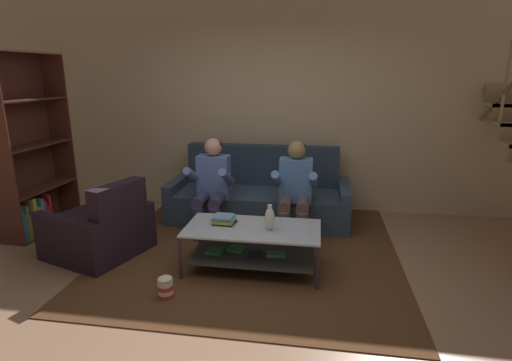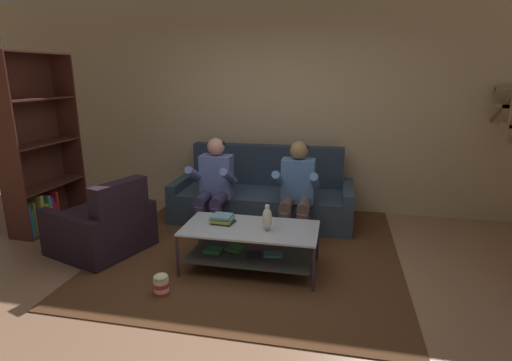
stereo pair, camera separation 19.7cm
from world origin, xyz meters
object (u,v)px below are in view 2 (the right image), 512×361
Objects in this scene: popcorn_tub at (161,285)px; armchair at (103,227)px; couch at (263,197)px; book_stack at (222,219)px; coffee_table at (250,242)px; bookshelf at (36,163)px; person_seated_right at (297,187)px; person_seated_left at (214,183)px; vase at (267,218)px.

armchair is at bearing 144.22° from popcorn_tub.
book_stack is at bearing -96.32° from couch.
couch is at bearing 95.52° from coffee_table.
bookshelf is (-2.49, 0.51, 0.34)m from book_stack.
person_seated_right reaches higher than couch.
bookshelf is 1.93× the size of armchair.
couch is at bearing 47.28° from person_seated_left.
book_stack is at bearing -1.57° from armchair.
armchair is at bearing 178.43° from book_stack.
couch is at bearing 41.20° from armchair.
person_seated_left is at bearing 179.98° from person_seated_right.
person_seated_left is 1.04× the size of armchair.
person_seated_right is 1.89m from popcorn_tub.
popcorn_tub is (1.00, -0.72, -0.17)m from armchair.
popcorn_tub is at bearing -144.33° from vase.
vase reaches higher than book_stack.
person_seated_left is 5.69× the size of popcorn_tub.
armchair is 1.25m from popcorn_tub.
coffee_table is 0.32m from vase.
vase is 1.12m from popcorn_tub.
vase reaches higher than coffee_table.
armchair is (1.13, -0.48, -0.56)m from bookshelf.
couch is at bearing 17.85° from bookshelf.
person_seated_left is 1.13m from coffee_table.
bookshelf reaches higher than book_stack.
popcorn_tub is at bearing -29.35° from bookshelf.
person_seated_right is 4.53× the size of vase.
bookshelf is (-2.96, 0.60, 0.26)m from vase.
bookshelf reaches higher than vase.
coffee_table is 0.35m from book_stack.
book_stack is 0.11× the size of bookshelf.
person_seated_right is at bearing 5.71° from bookshelf.
couch is 2.83m from bookshelf.
vase is (0.18, -0.04, 0.27)m from coffee_table.
person_seated_left is 1.34m from armchair.
bookshelf is (-3.14, -0.31, 0.21)m from person_seated_right.
armchair is (-1.52, -1.33, -0.03)m from couch.
vase is at bearing -77.78° from couch.
coffee_table is at bearing -112.10° from person_seated_right.
bookshelf is 1.34m from armchair.
couch reaches higher than popcorn_tub.
armchair reaches higher than coffee_table.
armchair is at bearing -22.86° from bookshelf.
bookshelf reaches higher than person_seated_right.
person_seated_left is 1.00× the size of person_seated_right.
person_seated_left is 0.99m from person_seated_right.
bookshelf reaches higher than person_seated_left.
couch is 2.02m from armchair.
bookshelf is at bearing 157.14° from armchair.
couch is 1.39m from book_stack.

